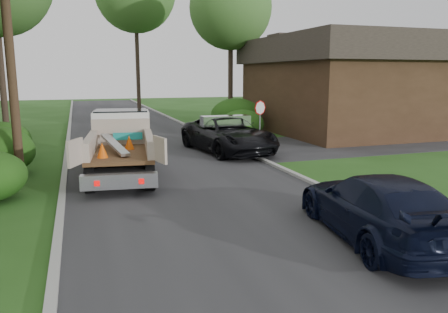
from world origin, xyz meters
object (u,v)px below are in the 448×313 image
tree_right_far (231,8)px  flatbed_truck (121,140)px  navy_suv (378,207)px  house_right (339,84)px  stop_sign (260,114)px  utility_pole (8,30)px  black_pickup (228,135)px

tree_right_far → flatbed_truck: bearing=-123.7°
navy_suv → house_right: bearing=-111.5°
flatbed_truck → stop_sign: bearing=30.7°
utility_pole → flatbed_truck: 5.33m
utility_pole → navy_suv: (8.37, -8.23, -4.41)m
utility_pole → tree_right_far: bearing=49.2°
navy_suv → stop_sign: bearing=-91.8°
stop_sign → tree_right_far: bearing=78.2°
house_right → navy_suv: 20.14m
stop_sign → navy_suv: 12.51m
utility_pole → house_right: size_ratio=0.77×
house_right → flatbed_truck: house_right is taller
stop_sign → house_right: bearing=32.7°
tree_right_far → navy_suv: (-4.61, -23.25, -7.71)m
utility_pole → tree_right_far: 20.12m
stop_sign → navy_suv: (-2.31, -12.25, -1.01)m
utility_pole → navy_suv: 12.54m
black_pickup → navy_suv: bearing=-100.4°
utility_pole → flatbed_truck: utility_pole is taller
stop_sign → tree_right_far: size_ratio=0.22×
house_right → navy_suv: (-10.11, -17.25, -2.40)m
house_right → utility_pole: bearing=-154.0°
stop_sign → flatbed_truck: 7.84m
stop_sign → black_pickup: size_ratio=0.40×
black_pickup → tree_right_far: bearing=62.2°
house_right → tree_right_far: 9.72m
stop_sign → navy_suv: bearing=-100.7°
utility_pole → stop_sign: bearing=20.6°
tree_right_far → black_pickup: tree_right_far is taller
navy_suv → tree_right_far: bearing=-92.4°
stop_sign → utility_pole: (-10.68, -4.02, 3.40)m
navy_suv → black_pickup: bearing=-83.6°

